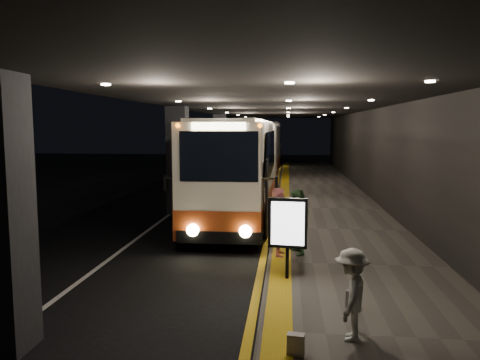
{
  "coord_description": "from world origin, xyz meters",
  "views": [
    {
      "loc": [
        2.98,
        -14.79,
        3.58
      ],
      "look_at": [
        1.32,
        1.56,
        1.7
      ],
      "focal_mm": 35.0,
      "sensor_mm": 36.0,
      "label": 1
    }
  ],
  "objects_px": {
    "coach_second": "(257,154)",
    "bag_polka": "(353,299)",
    "stanchion_post": "(287,238)",
    "passenger_boarding": "(280,222)",
    "passenger_waiting_green": "(297,222)",
    "bag_plain": "(296,344)",
    "passenger_waiting_white": "(351,294)",
    "coach_main": "(240,172)",
    "info_sign": "(288,225)",
    "coach_third": "(268,143)"
  },
  "relations": [
    {
      "from": "bag_polka",
      "to": "coach_main",
      "type": "bearing_deg",
      "value": 108.06
    },
    {
      "from": "passenger_waiting_white",
      "to": "coach_main",
      "type": "bearing_deg",
      "value": -151.07
    },
    {
      "from": "passenger_boarding",
      "to": "bag_polka",
      "type": "height_order",
      "value": "passenger_boarding"
    },
    {
      "from": "passenger_waiting_green",
      "to": "bag_plain",
      "type": "height_order",
      "value": "passenger_waiting_green"
    },
    {
      "from": "passenger_boarding",
      "to": "passenger_waiting_white",
      "type": "distance_m",
      "value": 5.0
    },
    {
      "from": "passenger_boarding",
      "to": "passenger_waiting_white",
      "type": "height_order",
      "value": "passenger_boarding"
    },
    {
      "from": "stanchion_post",
      "to": "coach_second",
      "type": "bearing_deg",
      "value": 96.11
    },
    {
      "from": "info_sign",
      "to": "coach_main",
      "type": "bearing_deg",
      "value": 109.75
    },
    {
      "from": "coach_third",
      "to": "coach_main",
      "type": "bearing_deg",
      "value": -89.96
    },
    {
      "from": "coach_main",
      "to": "coach_second",
      "type": "bearing_deg",
      "value": 91.73
    },
    {
      "from": "coach_main",
      "to": "info_sign",
      "type": "relative_size",
      "value": 6.45
    },
    {
      "from": "coach_main",
      "to": "stanchion_post",
      "type": "xyz_separation_m",
      "value": [
        1.88,
        -6.57,
        -1.03
      ]
    },
    {
      "from": "coach_main",
      "to": "stanchion_post",
      "type": "distance_m",
      "value": 6.91
    },
    {
      "from": "coach_main",
      "to": "coach_third",
      "type": "height_order",
      "value": "coach_third"
    },
    {
      "from": "coach_main",
      "to": "passenger_waiting_green",
      "type": "distance_m",
      "value": 6.36
    },
    {
      "from": "coach_main",
      "to": "stanchion_post",
      "type": "relative_size",
      "value": 9.95
    },
    {
      "from": "coach_second",
      "to": "passenger_boarding",
      "type": "xyz_separation_m",
      "value": [
        1.89,
        -19.08,
        -0.66
      ]
    },
    {
      "from": "coach_third",
      "to": "info_sign",
      "type": "xyz_separation_m",
      "value": [
        2.02,
        -37.36,
        -0.47
      ]
    },
    {
      "from": "info_sign",
      "to": "bag_plain",
      "type": "bearing_deg",
      "value": -81.19
    },
    {
      "from": "passenger_waiting_white",
      "to": "bag_polka",
      "type": "relative_size",
      "value": 4.7
    },
    {
      "from": "info_sign",
      "to": "stanchion_post",
      "type": "height_order",
      "value": "info_sign"
    },
    {
      "from": "coach_third",
      "to": "stanchion_post",
      "type": "height_order",
      "value": "coach_third"
    },
    {
      "from": "passenger_waiting_white",
      "to": "info_sign",
      "type": "relative_size",
      "value": 0.81
    },
    {
      "from": "coach_second",
      "to": "info_sign",
      "type": "relative_size",
      "value": 6.25
    },
    {
      "from": "coach_main",
      "to": "info_sign",
      "type": "distance_m",
      "value": 8.25
    },
    {
      "from": "passenger_waiting_white",
      "to": "info_sign",
      "type": "height_order",
      "value": "info_sign"
    },
    {
      "from": "coach_second",
      "to": "coach_third",
      "type": "relative_size",
      "value": 0.93
    },
    {
      "from": "info_sign",
      "to": "coach_third",
      "type": "bearing_deg",
      "value": 99.71
    },
    {
      "from": "coach_third",
      "to": "passenger_boarding",
      "type": "relative_size",
      "value": 6.8
    },
    {
      "from": "coach_third",
      "to": "bag_plain",
      "type": "xyz_separation_m",
      "value": [
        2.16,
        -40.91,
        -1.56
      ]
    },
    {
      "from": "passenger_waiting_white",
      "to": "bag_plain",
      "type": "xyz_separation_m",
      "value": [
        -0.89,
        -0.62,
        -0.59
      ]
    },
    {
      "from": "coach_second",
      "to": "stanchion_post",
      "type": "distance_m",
      "value": 19.67
    },
    {
      "from": "stanchion_post",
      "to": "passenger_boarding",
      "type": "bearing_deg",
      "value": 114.11
    },
    {
      "from": "bag_polka",
      "to": "stanchion_post",
      "type": "distance_m",
      "value": 3.29
    },
    {
      "from": "passenger_waiting_white",
      "to": "stanchion_post",
      "type": "distance_m",
      "value": 4.51
    },
    {
      "from": "coach_second",
      "to": "bag_polka",
      "type": "relative_size",
      "value": 36.29
    },
    {
      "from": "bag_polka",
      "to": "bag_plain",
      "type": "relative_size",
      "value": 0.98
    },
    {
      "from": "coach_second",
      "to": "passenger_waiting_white",
      "type": "relative_size",
      "value": 7.72
    },
    {
      "from": "passenger_waiting_white",
      "to": "bag_polka",
      "type": "distance_m",
      "value": 1.51
    },
    {
      "from": "coach_main",
      "to": "stanchion_post",
      "type": "bearing_deg",
      "value": -73.28
    },
    {
      "from": "coach_main",
      "to": "info_sign",
      "type": "xyz_separation_m",
      "value": [
        1.87,
        -8.03,
        -0.38
      ]
    },
    {
      "from": "passenger_boarding",
      "to": "stanchion_post",
      "type": "distance_m",
      "value": 0.59
    },
    {
      "from": "passenger_waiting_green",
      "to": "bag_plain",
      "type": "relative_size",
      "value": 5.43
    },
    {
      "from": "bag_polka",
      "to": "stanchion_post",
      "type": "relative_size",
      "value": 0.27
    },
    {
      "from": "coach_main",
      "to": "passenger_waiting_green",
      "type": "bearing_deg",
      "value": -69.6
    },
    {
      "from": "coach_third",
      "to": "coach_second",
      "type": "bearing_deg",
      "value": -90.48
    },
    {
      "from": "coach_second",
      "to": "passenger_waiting_green",
      "type": "height_order",
      "value": "coach_second"
    },
    {
      "from": "coach_main",
      "to": "passenger_waiting_green",
      "type": "relative_size",
      "value": 6.74
    },
    {
      "from": "bag_plain",
      "to": "bag_polka",
      "type": "bearing_deg",
      "value": 60.73
    },
    {
      "from": "coach_main",
      "to": "coach_second",
      "type": "height_order",
      "value": "coach_main"
    }
  ]
}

